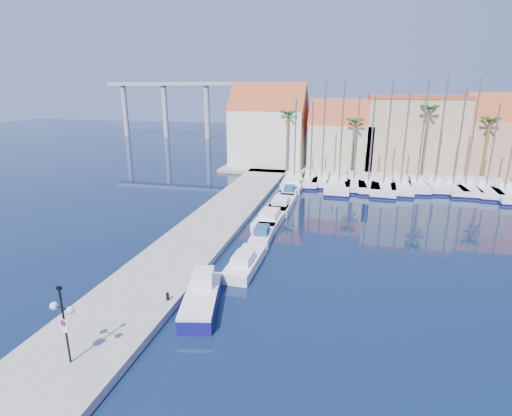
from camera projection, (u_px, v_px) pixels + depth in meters
The scene contains 36 objects.
ground at pixel (270, 326), 22.97m from camera, with size 260.00×260.00×0.00m, color black.
quay_west at pixel (205, 231), 37.48m from camera, with size 6.00×77.00×0.50m, color gray.
shore_north at pixel (389, 170), 65.27m from camera, with size 54.00×16.00×0.50m, color gray.
lamp_post at pixel (63, 313), 18.43m from camera, with size 1.38×0.51×4.07m.
bollard at pixel (168, 296), 24.73m from camera, with size 0.20×0.20×0.50m, color black.
fishing_boat at pixel (202, 297), 24.79m from camera, with size 3.17×6.10×2.03m.
motorboat_west_0 at pixel (245, 262), 30.10m from camera, with size 2.01×6.02×1.40m.
motorboat_west_1 at pixel (263, 234), 35.84m from camera, with size 1.93×5.30×1.40m.
motorboat_west_2 at pixel (271, 217), 40.61m from camera, with size 2.59×7.45×1.40m.
motorboat_west_3 at pixel (282, 204), 45.16m from camera, with size 2.40×7.36×1.40m.
motorboat_west_4 at pixel (290, 192), 50.30m from camera, with size 1.95×5.39×1.40m.
motorboat_west_5 at pixel (296, 184), 54.32m from camera, with size 2.85×7.49×1.40m.
motorboat_west_6 at pixel (297, 178), 58.22m from camera, with size 1.69×5.15×1.40m.
sailboat_0 at pixel (295, 180), 56.79m from camera, with size 3.24×10.69×11.72m.
sailboat_1 at pixel (310, 179), 56.82m from camera, with size 2.62×8.57×11.32m.
sailboat_2 at pixel (322, 179), 57.05m from camera, with size 2.27×8.52×13.98m.
sailboat_3 at pixel (339, 183), 54.81m from camera, with size 3.31×12.03×14.01m.
sailboat_4 at pixel (353, 181), 55.61m from camera, with size 3.59×10.60×12.08m.
sailboat_5 at pixel (368, 183), 54.74m from camera, with size 2.86×10.46×12.15m.
sailboat_6 at pixel (383, 184), 53.96m from camera, with size 3.97×12.24×13.79m.
sailboat_7 at pixel (400, 185), 53.78m from camera, with size 3.08×10.47×12.49m.
sailboat_8 at pixel (416, 184), 53.84m from camera, with size 2.78×8.51×14.07m.
sailboat_9 at pixel (433, 184), 53.81m from camera, with size 2.75×8.28×14.51m.
sailboat_10 at pixel (452, 186), 52.65m from camera, with size 2.81×8.49×13.12m.
sailboat_11 at pixel (464, 186), 52.73m from camera, with size 2.62×9.38×14.35m.
sailboat_12 at pixel (485, 188), 52.00m from camera, with size 3.43×10.10×11.34m.
sailboat_13 at pixel (503, 190), 50.80m from camera, with size 3.67×11.89×12.91m.
building_0 at pixel (269, 128), 67.03m from camera, with size 12.30×9.00×13.50m.
building_1 at pixel (341, 138), 64.68m from camera, with size 10.30×8.00×11.00m.
building_2 at pixel (413, 133), 62.85m from camera, with size 14.20×10.20×11.50m.
building_3 at pixel (499, 138), 59.33m from camera, with size 10.30×8.00×12.00m.
palm_0 at pixel (288, 115), 60.73m from camera, with size 2.60×2.60×10.15m.
palm_1 at pixel (355, 123), 58.75m from camera, with size 2.60×2.60×9.15m.
palm_2 at pixel (429, 111), 55.95m from camera, with size 2.60×2.60×11.15m.
palm_3 at pixel (490, 122), 54.55m from camera, with size 2.60×2.60×9.65m.
viaduct at pixel (188, 99), 105.04m from camera, with size 48.00×2.20×14.45m.
Camera 1 is at (3.94, -19.62, 13.20)m, focal length 28.00 mm.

